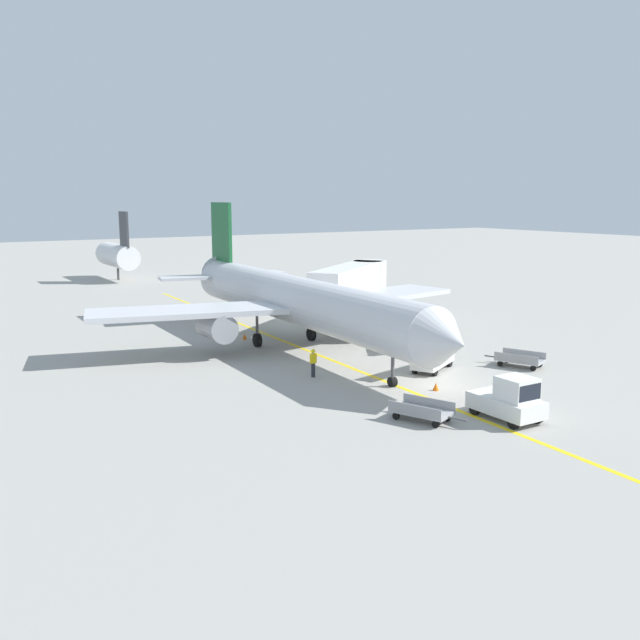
{
  "coord_description": "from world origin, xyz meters",
  "views": [
    {
      "loc": [
        -25.79,
        -29.21,
        10.55
      ],
      "look_at": [
        -1.8,
        9.52,
        2.5
      ],
      "focal_mm": 39.17,
      "sensor_mm": 36.0,
      "label": 1
    }
  ],
  "objects_px": {
    "baggage_tug_near_wing": "(426,337)",
    "baggage_cart_empty_trailing": "(422,411)",
    "ground_crew_marshaller": "(313,362)",
    "baggage_cart_loaded": "(520,360)",
    "jet_bridge": "(353,280)",
    "pushback_tug": "(510,400)",
    "safety_cone_nose_left": "(436,387)",
    "airliner": "(294,300)",
    "safety_cone_nose_right": "(245,336)",
    "belt_loader_forward_hold": "(432,358)",
    "belt_loader_aft_hold": "(400,336)"
  },
  "relations": [
    {
      "from": "jet_bridge",
      "to": "belt_loader_aft_hold",
      "type": "bearing_deg",
      "value": -106.91
    },
    {
      "from": "baggage_tug_near_wing",
      "to": "ground_crew_marshaller",
      "type": "bearing_deg",
      "value": -168.6
    },
    {
      "from": "safety_cone_nose_left",
      "to": "belt_loader_forward_hold",
      "type": "bearing_deg",
      "value": 51.98
    },
    {
      "from": "baggage_tug_near_wing",
      "to": "ground_crew_marshaller",
      "type": "distance_m",
      "value": 10.66
    },
    {
      "from": "jet_bridge",
      "to": "belt_loader_forward_hold",
      "type": "height_order",
      "value": "jet_bridge"
    },
    {
      "from": "jet_bridge",
      "to": "belt_loader_aft_hold",
      "type": "relative_size",
      "value": 2.29
    },
    {
      "from": "pushback_tug",
      "to": "baggage_cart_empty_trailing",
      "type": "bearing_deg",
      "value": 149.31
    },
    {
      "from": "baggage_tug_near_wing",
      "to": "baggage_cart_empty_trailing",
      "type": "relative_size",
      "value": 0.66
    },
    {
      "from": "pushback_tug",
      "to": "baggage_tug_near_wing",
      "type": "distance_m",
      "value": 15.48
    },
    {
      "from": "safety_cone_nose_left",
      "to": "belt_loader_aft_hold",
      "type": "bearing_deg",
      "value": 61.8
    },
    {
      "from": "airliner",
      "to": "baggage_cart_loaded",
      "type": "bearing_deg",
      "value": -53.79
    },
    {
      "from": "baggage_cart_loaded",
      "to": "baggage_cart_empty_trailing",
      "type": "height_order",
      "value": "same"
    },
    {
      "from": "jet_bridge",
      "to": "ground_crew_marshaller",
      "type": "xyz_separation_m",
      "value": [
        -12.86,
        -14.57,
        -2.63
      ]
    },
    {
      "from": "airliner",
      "to": "jet_bridge",
      "type": "distance_m",
      "value": 11.78
    },
    {
      "from": "belt_loader_aft_hold",
      "to": "ground_crew_marshaller",
      "type": "distance_m",
      "value": 10.44
    },
    {
      "from": "belt_loader_aft_hold",
      "to": "safety_cone_nose_right",
      "type": "relative_size",
      "value": 11.69
    },
    {
      "from": "belt_loader_forward_hold",
      "to": "safety_cone_nose_right",
      "type": "xyz_separation_m",
      "value": [
        -5.7,
        14.69,
        -0.56
      ]
    },
    {
      "from": "safety_cone_nose_left",
      "to": "safety_cone_nose_right",
      "type": "xyz_separation_m",
      "value": [
        -2.87,
        18.31,
        0.0
      ]
    },
    {
      "from": "safety_cone_nose_right",
      "to": "belt_loader_aft_hold",
      "type": "bearing_deg",
      "value": -44.92
    },
    {
      "from": "baggage_cart_empty_trailing",
      "to": "airliner",
      "type": "bearing_deg",
      "value": 80.35
    },
    {
      "from": "baggage_cart_empty_trailing",
      "to": "safety_cone_nose_right",
      "type": "distance_m",
      "value": 22.0
    },
    {
      "from": "ground_crew_marshaller",
      "to": "baggage_cart_empty_trailing",
      "type": "bearing_deg",
      "value": -88.94
    },
    {
      "from": "pushback_tug",
      "to": "belt_loader_forward_hold",
      "type": "distance_m",
      "value": 9.97
    },
    {
      "from": "jet_bridge",
      "to": "pushback_tug",
      "type": "bearing_deg",
      "value": -108.95
    },
    {
      "from": "airliner",
      "to": "belt_loader_forward_hold",
      "type": "relative_size",
      "value": 7.08
    },
    {
      "from": "pushback_tug",
      "to": "baggage_cart_loaded",
      "type": "xyz_separation_m",
      "value": [
        8.58,
        7.18,
        -0.53
      ]
    },
    {
      "from": "baggage_tug_near_wing",
      "to": "baggage_cart_empty_trailing",
      "type": "distance_m",
      "value": 15.68
    },
    {
      "from": "pushback_tug",
      "to": "safety_cone_nose_right",
      "type": "relative_size",
      "value": 8.2
    },
    {
      "from": "airliner",
      "to": "baggage_tug_near_wing",
      "type": "height_order",
      "value": "airliner"
    },
    {
      "from": "airliner",
      "to": "baggage_tug_near_wing",
      "type": "xyz_separation_m",
      "value": [
        7.27,
        -5.76,
        -2.49
      ]
    },
    {
      "from": "pushback_tug",
      "to": "baggage_cart_empty_trailing",
      "type": "xyz_separation_m",
      "value": [
        -3.6,
        2.14,
        -0.53
      ]
    },
    {
      "from": "belt_loader_aft_hold",
      "to": "pushback_tug",
      "type": "bearing_deg",
      "value": -110.29
    },
    {
      "from": "belt_loader_aft_hold",
      "to": "safety_cone_nose_right",
      "type": "bearing_deg",
      "value": 135.08
    },
    {
      "from": "pushback_tug",
      "to": "safety_cone_nose_left",
      "type": "height_order",
      "value": "pushback_tug"
    },
    {
      "from": "baggage_tug_near_wing",
      "to": "safety_cone_nose_right",
      "type": "height_order",
      "value": "baggage_tug_near_wing"
    },
    {
      "from": "jet_bridge",
      "to": "baggage_cart_loaded",
      "type": "relative_size",
      "value": 3.12
    },
    {
      "from": "airliner",
      "to": "baggage_tug_near_wing",
      "type": "relative_size",
      "value": 14.13
    },
    {
      "from": "jet_bridge",
      "to": "safety_cone_nose_left",
      "type": "height_order",
      "value": "jet_bridge"
    },
    {
      "from": "safety_cone_nose_right",
      "to": "baggage_cart_empty_trailing",
      "type": "bearing_deg",
      "value": -93.12
    },
    {
      "from": "baggage_cart_empty_trailing",
      "to": "belt_loader_aft_hold",
      "type": "bearing_deg",
      "value": 55.4
    },
    {
      "from": "baggage_tug_near_wing",
      "to": "baggage_cart_loaded",
      "type": "distance_m",
      "value": 7.08
    },
    {
      "from": "baggage_tug_near_wing",
      "to": "jet_bridge",
      "type": "bearing_deg",
      "value": 79.04
    },
    {
      "from": "baggage_cart_loaded",
      "to": "safety_cone_nose_right",
      "type": "xyz_separation_m",
      "value": [
        -10.99,
        16.92,
        -0.25
      ]
    },
    {
      "from": "baggage_tug_near_wing",
      "to": "safety_cone_nose_right",
      "type": "xyz_separation_m",
      "value": [
        -9.07,
        10.13,
        -0.71
      ]
    },
    {
      "from": "jet_bridge",
      "to": "ground_crew_marshaller",
      "type": "relative_size",
      "value": 6.91
    },
    {
      "from": "baggage_cart_empty_trailing",
      "to": "ground_crew_marshaller",
      "type": "xyz_separation_m",
      "value": [
        -0.18,
        9.73,
        0.44
      ]
    },
    {
      "from": "baggage_tug_near_wing",
      "to": "airliner",
      "type": "bearing_deg",
      "value": 141.63
    },
    {
      "from": "baggage_cart_loaded",
      "to": "jet_bridge",
      "type": "bearing_deg",
      "value": 88.53
    },
    {
      "from": "belt_loader_forward_hold",
      "to": "belt_loader_aft_hold",
      "type": "height_order",
      "value": "same"
    },
    {
      "from": "baggage_cart_loaded",
      "to": "baggage_cart_empty_trailing",
      "type": "xyz_separation_m",
      "value": [
        -12.19,
        -5.04,
        0.0
      ]
    }
  ]
}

